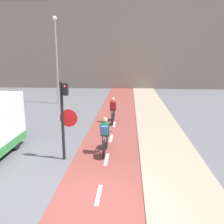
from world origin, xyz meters
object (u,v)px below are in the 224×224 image
at_px(traffic_light_pole, 64,112).
at_px(street_lamp_far, 56,52).
at_px(cyclist_far, 113,112).
at_px(cyclist_near, 105,137).

distance_m(traffic_light_pole, street_lamp_far, 11.97).
relative_size(street_lamp_far, cyclist_far, 4.06).
height_order(traffic_light_pole, cyclist_near, traffic_light_pole).
xyz_separation_m(street_lamp_far, cyclist_near, (4.92, -10.52, -3.49)).
bearing_deg(cyclist_far, cyclist_near, -90.15).
height_order(street_lamp_far, cyclist_near, street_lamp_far).
height_order(traffic_light_pole, street_lamp_far, street_lamp_far).
distance_m(traffic_light_pole, cyclist_far, 5.74).
xyz_separation_m(traffic_light_pole, street_lamp_far, (-3.47, 11.21, 2.34)).
relative_size(traffic_light_pole, cyclist_near, 1.77).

